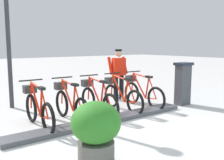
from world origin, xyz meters
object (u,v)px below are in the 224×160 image
bike_docked_4 (38,108)px  worker_near_rack (119,72)px  bike_docked_1 (121,95)px  payment_kiosk (183,83)px  bike_docked_0 (142,92)px  bike_docked_2 (97,99)px  bike_docked_3 (70,103)px  planter_bush (96,129)px  lamp_post (6,7)px

bike_docked_4 → worker_near_rack: 3.38m
bike_docked_1 → worker_near_rack: bearing=-35.8°
payment_kiosk → bike_docked_0: (0.57, 1.15, -0.24)m
bike_docked_2 → worker_near_rack: worker_near_rack is taller
bike_docked_0 → bike_docked_3: (0.00, 2.34, 0.00)m
worker_near_rack → bike_docked_0: bearing=178.5°
payment_kiosk → bike_docked_3: bearing=80.7°
bike_docked_1 → planter_bush: bearing=134.3°
lamp_post → planter_bush: bearing=-179.5°
payment_kiosk → planter_bush: 4.52m
bike_docked_0 → bike_docked_2: (0.00, 1.56, 0.00)m
worker_near_rack → bike_docked_1: bearing=144.2°
bike_docked_0 → bike_docked_3: same height
payment_kiosk → planter_bush: (-1.65, 4.21, -0.12)m
bike_docked_0 → payment_kiosk: bearing=-116.4°
bike_docked_3 → lamp_post: size_ratio=0.39×
bike_docked_3 → lamp_post: 3.32m
bike_docked_1 → lamp_post: size_ratio=0.39×
payment_kiosk → worker_near_rack: 2.05m
worker_near_rack → lamp_post: 3.81m
bike_docked_2 → lamp_post: size_ratio=0.39×
bike_docked_4 → bike_docked_2: bearing=-90.0°
payment_kiosk → lamp_post: bearing=57.2°
bike_docked_1 → bike_docked_4: same height
payment_kiosk → bike_docked_4: 4.32m
payment_kiosk → bike_docked_2: (0.57, 2.72, -0.24)m
bike_docked_0 → bike_docked_1: (0.00, 0.78, 0.00)m
bike_docked_3 → worker_near_rack: size_ratio=1.04×
bike_docked_2 → lamp_post: bearing=35.3°
bike_docked_2 → planter_bush: bike_docked_2 is taller
worker_near_rack → planter_bush: 4.56m
payment_kiosk → planter_bush: size_ratio=1.32×
bike_docked_0 → bike_docked_1: size_ratio=1.00×
bike_docked_2 → bike_docked_4: 1.56m
bike_docked_0 → worker_near_rack: 1.22m
bike_docked_4 → bike_docked_1: bearing=-90.0°
bike_docked_0 → lamp_post: (2.16, 3.09, 2.41)m
bike_docked_1 → bike_docked_2: 0.78m
bike_docked_3 → worker_near_rack: 2.67m
bike_docked_1 → bike_docked_3: bearing=90.0°
bike_docked_3 → bike_docked_4: bearing=90.0°
bike_docked_2 → bike_docked_3: (0.00, 0.78, 0.00)m
bike_docked_2 → worker_near_rack: size_ratio=1.04×
bike_docked_4 → planter_bush: bike_docked_4 is taller
bike_docked_2 → bike_docked_4: bearing=90.0°
payment_kiosk → bike_docked_0: payment_kiosk is taller
bike_docked_0 → planter_bush: 3.78m
planter_bush → bike_docked_0: bearing=-54.0°
payment_kiosk → bike_docked_1: 2.03m
bike_docked_1 → bike_docked_2: (0.00, 0.78, 0.00)m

